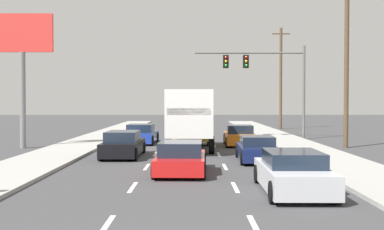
{
  "coord_description": "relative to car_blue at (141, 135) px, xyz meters",
  "views": [
    {
      "loc": [
        0.27,
        -6.28,
        2.86
      ],
      "look_at": [
        0.29,
        12.55,
        2.32
      ],
      "focal_mm": 45.68,
      "sensor_mm": 36.0,
      "label": 1
    }
  ],
  "objects": [
    {
      "name": "lane_markings",
      "position": [
        3.15,
        -4.23,
        -0.59
      ],
      "size": [
        3.54,
        57.0,
        0.01
      ],
      "color": "silver",
      "rests_on": "ground_plane"
    },
    {
      "name": "car_silver",
      "position": [
        6.59,
        -17.6,
        0.01
      ],
      "size": [
        2.03,
        4.57,
        1.29
      ],
      "color": "#B7BABF",
      "rests_on": "ground_plane"
    },
    {
      "name": "car_navy",
      "position": [
        6.53,
        -9.64,
        -0.05
      ],
      "size": [
        1.91,
        4.22,
        1.19
      ],
      "color": "#141E4C",
      "rests_on": "ground_plane"
    },
    {
      "name": "car_blue",
      "position": [
        0.0,
        0.0,
        0.0
      ],
      "size": [
        2.1,
        4.47,
        1.32
      ],
      "color": "#1E389E",
      "rests_on": "ground_plane"
    },
    {
      "name": "box_truck",
      "position": [
        3.31,
        -4.46,
        1.39
      ],
      "size": [
        2.75,
        7.77,
        3.46
      ],
      "color": "white",
      "rests_on": "ground_plane"
    },
    {
      "name": "utility_pole_mid",
      "position": [
        12.81,
        -3.15,
        4.63
      ],
      "size": [
        1.8,
        0.28,
        10.18
      ],
      "color": "brown",
      "rests_on": "ground_plane"
    },
    {
      "name": "car_red",
      "position": [
        2.98,
        -13.56,
        -0.01
      ],
      "size": [
        2.09,
        4.33,
        1.27
      ],
      "color": "red",
      "rests_on": "ground_plane"
    },
    {
      "name": "car_orange",
      "position": [
        6.49,
        -1.44,
        0.0
      ],
      "size": [
        2.02,
        4.21,
        1.32
      ],
      "color": "orange",
      "rests_on": "ground_plane"
    },
    {
      "name": "roadside_billboard",
      "position": [
        -6.82,
        -3.34,
        5.14
      ],
      "size": [
        3.73,
        0.36,
        8.12
      ],
      "color": "slate",
      "rests_on": "ground_plane"
    },
    {
      "name": "utility_pole_far",
      "position": [
        12.49,
        17.06,
        4.71
      ],
      "size": [
        1.8,
        0.28,
        10.32
      ],
      "color": "brown",
      "rests_on": "ground_plane"
    },
    {
      "name": "sidewalk_left",
      "position": [
        -3.69,
        -6.55,
        -0.52
      ],
      "size": [
        3.19,
        80.0,
        0.14
      ],
      "primitive_type": "cube",
      "color": "#9E9E99",
      "rests_on": "ground_plane"
    },
    {
      "name": "car_black",
      "position": [
        -0.11,
        -7.89,
        0.02
      ],
      "size": [
        1.91,
        4.66,
        1.33
      ],
      "color": "black",
      "rests_on": "ground_plane"
    },
    {
      "name": "ground_plane",
      "position": [
        3.15,
        -1.55,
        -0.59
      ],
      "size": [
        140.0,
        140.0,
        0.0
      ],
      "primitive_type": "plane",
      "color": "#3D3D3F"
    },
    {
      "name": "traffic_signal_mast",
      "position": [
        8.44,
        3.71,
        4.62
      ],
      "size": [
        8.27,
        0.69,
        7.01
      ],
      "color": "#595B56",
      "rests_on": "ground_plane"
    },
    {
      "name": "sidewalk_right",
      "position": [
        10.0,
        -6.55,
        -0.52
      ],
      "size": [
        3.19,
        80.0,
        0.14
      ],
      "primitive_type": "cube",
      "color": "#9E9E99",
      "rests_on": "ground_plane"
    }
  ]
}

